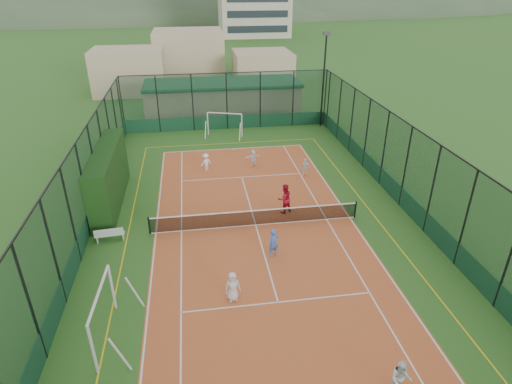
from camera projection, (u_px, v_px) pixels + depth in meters
ground at (256, 225)px, 23.95m from camera, size 300.00×300.00×0.00m
court_slab at (256, 225)px, 23.95m from camera, size 11.17×23.97×0.01m
tennis_net at (256, 217)px, 23.71m from camera, size 11.67×0.12×1.06m
perimeter_fence at (256, 185)px, 22.81m from camera, size 18.12×34.12×5.00m
floodlight_ne at (323, 81)px, 37.84m from camera, size 0.60×0.26×8.25m
clubhouse at (223, 97)px, 42.60m from camera, size 15.20×7.20×3.15m
distant_hills at (194, 13)px, 155.99m from camera, size 200.00×60.00×24.00m
hedge_left at (109, 177)px, 25.62m from camera, size 1.18×7.85×3.43m
white_bench at (110, 234)px, 22.37m from camera, size 1.52×0.54×0.84m
futsal_goal_near at (103, 316)px, 16.07m from camera, size 3.45×1.17×2.19m
futsal_goal_far at (225, 125)px, 36.76m from camera, size 3.23×1.84×2.00m
child_near_left at (233, 286)px, 18.18m from camera, size 0.74×0.54×1.38m
child_near_mid at (274, 243)px, 21.03m from camera, size 0.63×0.51×1.49m
child_near_right at (401, 379)px, 13.99m from camera, size 0.88×0.81×1.46m
child_far_left at (206, 162)px, 30.33m from camera, size 0.95×0.85×1.28m
child_far_right at (305, 167)px, 29.51m from camera, size 0.79×0.44×1.27m
child_far_back at (253, 158)px, 31.10m from camera, size 1.20×0.62×1.23m
coach at (284, 199)px, 24.85m from camera, size 1.07×0.96×1.79m
tennis_balls at (242, 213)px, 25.06m from camera, size 6.17×0.78×0.07m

